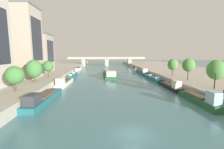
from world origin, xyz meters
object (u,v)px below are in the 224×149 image
Objects in this scene: tree_left_by_lamp at (15,75)px; lamppost_right_bank at (215,81)px; tree_left_past_mid at (34,69)px; tree_right_end_of_row at (173,64)px; moored_boat_left_downstream at (73,76)px; moored_boat_left_near at (64,82)px; tree_right_nearest at (216,70)px; moored_boat_right_end at (171,86)px; tree_left_midway at (48,66)px; moored_boat_right_second at (200,99)px; barge_midriver at (110,74)px; moored_boat_right_far at (153,78)px; moored_boat_right_lone at (135,69)px; bridge_far at (107,60)px; moored_boat_right_upstream at (142,72)px; tree_right_past_mid at (189,65)px; moored_boat_left_gap_after at (79,70)px; moored_boat_left_far at (43,98)px.

lamppost_right_bank is (42.60, -3.67, -1.08)m from tree_left_by_lamp.
tree_left_past_mid is 1.04× the size of tree_right_end_of_row.
moored_boat_left_downstream is at bearing 73.45° from tree_left_past_mid.
tree_right_nearest is (39.35, -16.22, 5.62)m from moored_boat_left_near.
tree_right_nearest is at bearing -51.03° from moored_boat_right_end.
tree_left_by_lamp is at bearing -91.47° from tree_left_midway.
tree_left_midway is at bearing 147.35° from moored_boat_right_second.
moored_boat_right_end is 2.24× the size of tree_left_by_lamp.
barge_midriver is 19.19m from moored_boat_right_far.
barge_midriver is 3.65× the size of tree_right_nearest.
moored_boat_left_downstream is 33.56m from moored_boat_right_far.
tree_right_nearest is (6.91, -24.30, 5.83)m from moored_boat_right_far.
moored_boat_right_lone is at bearing 94.12° from lamppost_right_bank.
tree_right_end_of_row is 25.18m from lamppost_right_bank.
tree_left_by_lamp is 91.35m from bridge_far.
moored_boat_right_end is 0.84× the size of moored_boat_right_upstream.
moored_boat_right_end is at bearing -89.29° from moored_boat_right_lone.
moored_boat_right_end is (16.65, -25.65, -0.06)m from barge_midriver.
tree_right_past_mid is 10.36m from tree_right_end_of_row.
moored_boat_right_second is 1.02× the size of moored_boat_right_end.
moored_boat_right_end is 0.20× the size of bridge_far.
tree_left_past_mid is at bearing -106.48° from bridge_far.
moored_boat_left_far is at bearing -90.07° from moored_boat_left_gap_after.
tree_left_by_lamp is 0.09× the size of bridge_far.
tree_right_end_of_row is (38.81, -27.72, 4.99)m from moored_boat_left_gap_after.
moored_boat_left_far is 1.30× the size of moored_boat_right_second.
tree_right_nearest reaches higher than moored_boat_right_second.
moored_boat_right_second is 2.06× the size of tree_right_end_of_row.
tree_left_midway is 0.85× the size of tree_right_past_mid.
tree_right_past_mid reaches higher than lamppost_right_bank.
bridge_far is at bearing 79.62° from moored_boat_left_far.
moored_boat_left_far is 32.76m from moored_boat_right_second.
tree_left_past_mid is at bearing -179.42° from tree_right_past_mid.
moored_boat_right_second is at bearing -7.47° from tree_left_by_lamp.
moored_boat_left_gap_after is at bearing -167.84° from moored_boat_right_lone.
moored_boat_left_gap_after is 49.67m from tree_left_by_lamp.
moored_boat_left_downstream is at bearing 164.12° from tree_right_end_of_row.
moored_boat_right_far is 16.88m from moored_boat_right_upstream.
moored_boat_left_far is at bearing -177.37° from tree_right_nearest.
moored_boat_right_upstream is at bearing 38.12° from tree_left_past_mid.
moored_boat_left_near is 3.23× the size of lamppost_right_bank.
tree_left_by_lamp is 0.86× the size of tree_left_past_mid.
moored_boat_right_lone is at bearing 50.98° from moored_boat_left_near.
tree_right_nearest is 1.09× the size of tree_right_end_of_row.
moored_boat_right_far is at bearing -36.98° from moored_boat_left_gap_after.
barge_midriver is at bearing 57.07° from tree_left_by_lamp.
tree_right_past_mid is 1.08× the size of tree_right_end_of_row.
moored_boat_left_gap_after is at bearing 128.93° from moored_boat_right_end.
bridge_far is at bearing 109.19° from moored_boat_right_upstream.
tree_left_midway is (-38.27, -5.15, 5.24)m from moored_boat_right_far.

